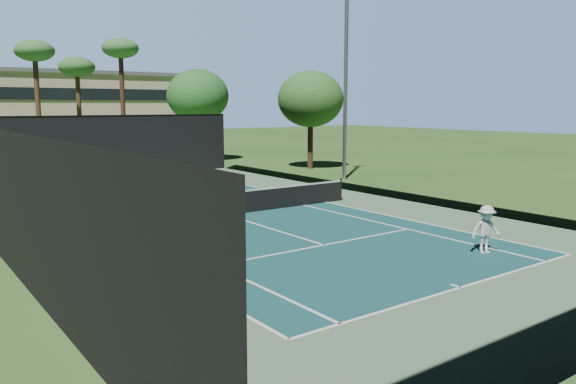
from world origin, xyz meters
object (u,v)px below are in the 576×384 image
object	(u,v)px
tennis_ball_b	(138,205)
tennis_ball_d	(48,218)
tennis_net	(227,203)
trash_bin	(92,172)
player	(486,229)
tennis_ball_c	(245,206)
tennis_ball_a	(324,329)
park_bench	(52,173)

from	to	relation	value
tennis_ball_b	tennis_ball_d	distance (m)	4.26
tennis_net	trash_bin	size ratio (longest dim) A/B	13.65
tennis_net	tennis_ball_b	bearing A→B (deg)	115.98
player	tennis_ball_c	xyz separation A→B (m)	(-1.82, 11.42, -0.73)
player	tennis_ball_a	distance (m)	8.33
tennis_ball_c	tennis_ball_d	size ratio (longest dim) A/B	0.93
player	tennis_ball_a	xyz separation A→B (m)	(-8.11, -1.77, -0.73)
tennis_net	tennis_ball_d	distance (m)	7.39
tennis_net	tennis_ball_a	world-z (taller)	tennis_net
tennis_ball_c	park_bench	world-z (taller)	park_bench
tennis_ball_a	player	bearing A→B (deg)	12.31
player	park_bench	size ratio (longest dim) A/B	1.03
tennis_ball_b	park_bench	bearing A→B (deg)	96.05
tennis_net	tennis_ball_c	bearing A→B (deg)	36.89
tennis_ball_b	trash_bin	bearing A→B (deg)	83.27
tennis_ball_b	trash_bin	world-z (taller)	trash_bin
tennis_net	tennis_ball_c	xyz separation A→B (m)	(1.68, 1.26, -0.52)
tennis_net	tennis_ball_c	distance (m)	2.16
tennis_ball_b	park_bench	distance (m)	10.95
tennis_ball_a	tennis_ball_b	bearing A→B (deg)	81.65
tennis_ball_b	tennis_ball_d	size ratio (longest dim) A/B	0.80
tennis_ball_c	tennis_net	bearing A→B (deg)	-143.11
tennis_ball_b	tennis_ball_a	bearing A→B (deg)	-98.35
tennis_ball_a	tennis_ball_d	bearing A→B (deg)	96.48
player	trash_bin	xyz separation A→B (m)	(-4.39, 25.67, -0.29)
trash_bin	tennis_ball_a	bearing A→B (deg)	-97.70
park_bench	trash_bin	xyz separation A→B (m)	(2.45, 0.13, -0.07)
tennis_ball_a	park_bench	size ratio (longest dim) A/B	0.05
tennis_net	tennis_ball_d	bearing A→B (deg)	149.88
tennis_ball_c	tennis_ball_d	bearing A→B (deg)	163.14
tennis_ball_b	tennis_ball_c	distance (m)	5.05
player	tennis_ball_d	distance (m)	17.04
player	tennis_ball_d	world-z (taller)	player
tennis_net	tennis_ball_c	world-z (taller)	tennis_net
tennis_net	park_bench	size ratio (longest dim) A/B	8.60
tennis_net	trash_bin	world-z (taller)	tennis_net
tennis_ball_b	tennis_ball_d	xyz separation A→B (m)	(-4.19, -0.80, 0.01)
tennis_ball_b	tennis_ball_c	bearing A→B (deg)	-39.93
tennis_net	tennis_ball_d	world-z (taller)	tennis_net
tennis_net	player	xyz separation A→B (m)	(3.50, -10.17, 0.21)
player	tennis_ball_c	bearing A→B (deg)	123.04
tennis_ball_b	trash_bin	size ratio (longest dim) A/B	0.07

